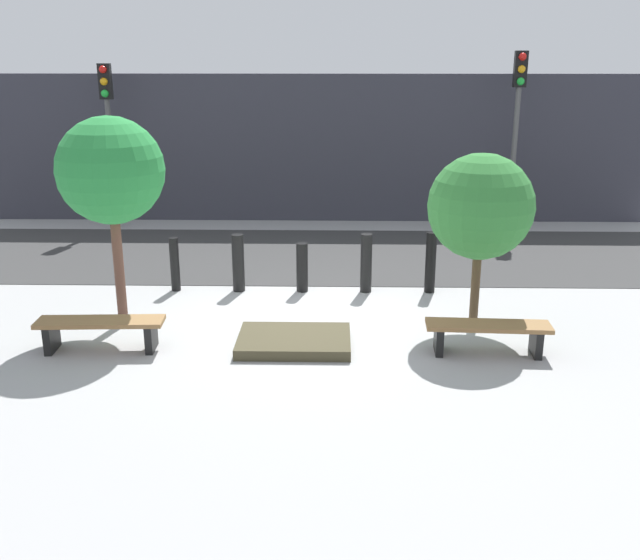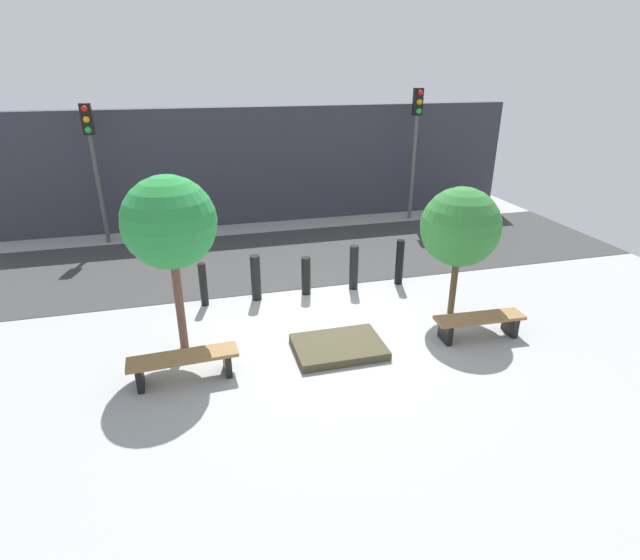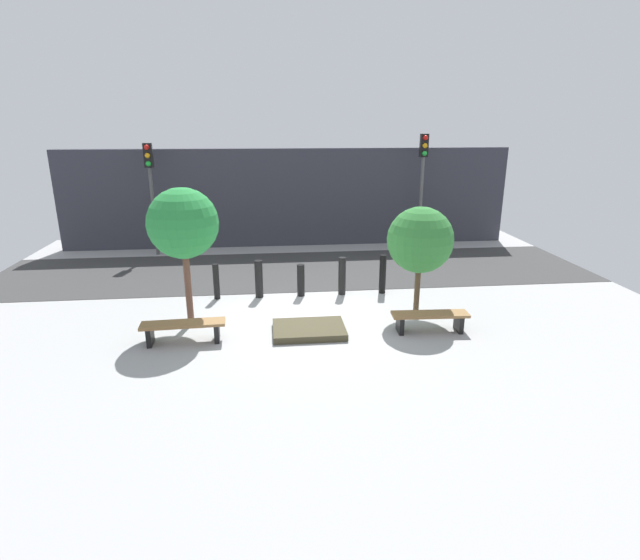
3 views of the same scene
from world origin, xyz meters
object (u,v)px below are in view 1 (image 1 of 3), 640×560
(bench_left, at_px, (101,328))
(bollard_far_left, at_px, (175,264))
(tree_behind_left_bench, at_px, (111,172))
(bench_right, at_px, (488,332))
(bollard_center, at_px, (302,267))
(tree_behind_right_bench, at_px, (481,207))
(bollard_right, at_px, (366,263))
(bollard_left, at_px, (238,263))
(traffic_light_mid_west, at_px, (517,109))
(bollard_far_right, at_px, (431,263))
(traffic_light_west, at_px, (108,116))
(planter_bed, at_px, (294,341))

(bench_left, bearing_deg, bollard_far_left, 77.81)
(tree_behind_left_bench, height_order, bollard_far_left, tree_behind_left_bench)
(bench_right, bearing_deg, bollard_center, 137.33)
(tree_behind_right_bench, distance_m, bollard_right, 2.61)
(bollard_right, bearing_deg, bollard_left, 180.00)
(bollard_left, distance_m, traffic_light_mid_west, 7.82)
(bench_right, xyz_separation_m, tree_behind_left_bench, (-5.26, 1.02, 1.99))
(bench_right, distance_m, tree_behind_right_bench, 1.82)
(traffic_light_mid_west, bearing_deg, bollard_far_right, -116.93)
(traffic_light_west, xyz_separation_m, traffic_light_mid_west, (9.27, 0.00, 0.17))
(tree_behind_right_bench, height_order, bollard_far_left, tree_behind_right_bench)
(bench_left, height_order, traffic_light_west, traffic_light_west)
(bollard_right, xyz_separation_m, bollard_far_right, (1.09, 0.00, 0.02))
(bench_left, relative_size, bollard_center, 2.03)
(tree_behind_right_bench, distance_m, traffic_light_west, 9.76)
(bench_right, relative_size, bollard_center, 1.97)
(tree_behind_left_bench, relative_size, tree_behind_right_bench, 1.19)
(tree_behind_right_bench, height_order, bollard_left, tree_behind_right_bench)
(bench_left, distance_m, tree_behind_left_bench, 2.23)
(bollard_left, bearing_deg, planter_bed, -66.11)
(planter_bed, xyz_separation_m, bollard_center, (0.00, 2.47, 0.35))
(tree_behind_left_bench, bearing_deg, traffic_light_mid_west, 41.72)
(bollard_far_left, relative_size, bollard_left, 0.94)
(bollard_left, relative_size, traffic_light_mid_west, 0.25)
(bench_left, xyz_separation_m, bollard_far_right, (4.81, 2.67, 0.21))
(bollard_far_left, bearing_deg, bollard_right, 0.00)
(bollard_center, relative_size, bollard_far_right, 0.81)
(bollard_far_right, bearing_deg, tree_behind_left_bench, -161.08)
(bollard_far_left, bearing_deg, bollard_center, 0.00)
(bench_right, distance_m, bollard_left, 4.58)
(bollard_far_right, bearing_deg, traffic_light_west, 144.71)
(bench_left, height_order, bollard_far_right, bollard_far_right)
(planter_bed, distance_m, bollard_left, 2.73)
(bench_right, distance_m, bollard_far_right, 2.71)
(planter_bed, relative_size, traffic_light_west, 0.42)
(tree_behind_right_bench, height_order, bollard_far_right, tree_behind_right_bench)
(bollard_left, bearing_deg, bollard_right, 0.00)
(bench_right, relative_size, bollard_far_right, 1.60)
(tree_behind_right_bench, bearing_deg, planter_bed, -162.75)
(bollard_left, distance_m, traffic_light_west, 6.34)
(bench_right, height_order, traffic_light_mid_west, traffic_light_mid_west)
(bench_left, xyz_separation_m, bollard_center, (2.63, 2.67, 0.11))
(bollard_far_right, bearing_deg, bollard_far_left, 180.00)
(bollard_right, bearing_deg, traffic_light_mid_west, 53.71)
(bench_left, distance_m, bollard_far_left, 2.71)
(bench_left, relative_size, bollard_far_right, 1.65)
(tree_behind_right_bench, relative_size, traffic_light_mid_west, 0.64)
(bench_left, height_order, bench_right, bench_left)
(bench_right, height_order, bollard_left, bollard_left)
(traffic_light_mid_west, bearing_deg, tree_behind_right_bench, -107.23)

